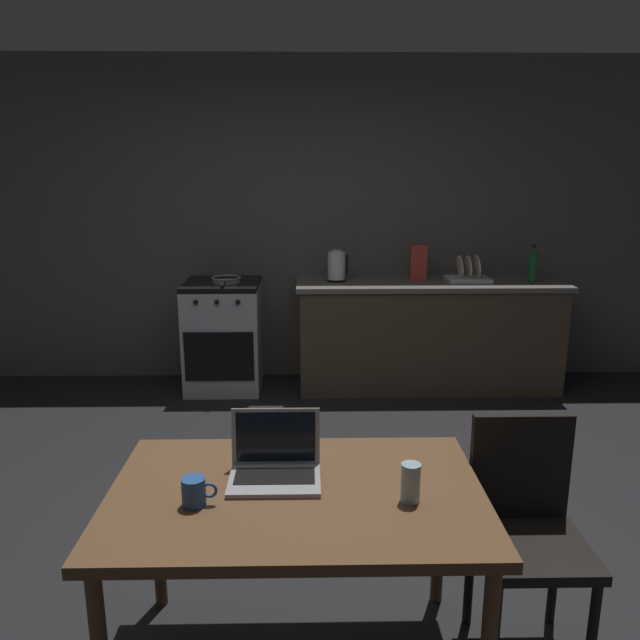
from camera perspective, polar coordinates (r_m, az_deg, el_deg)
The scene contains 14 objects.
ground_plane at distance 3.30m, azimuth -4.42°, elevation -19.15°, with size 12.00×12.00×0.00m, color black.
back_wall at distance 5.33m, azimuth 0.11°, elevation 8.91°, with size 6.40×0.10×2.67m, color #55534F.
kitchen_counter at distance 5.23m, azimuth 9.81°, elevation -1.27°, with size 2.16×0.64×0.89m.
stove_oven at distance 5.18m, azimuth -8.79°, elevation -1.40°, with size 0.60×0.62×0.89m.
dining_table at distance 2.25m, azimuth -2.15°, elevation -16.81°, with size 1.28×0.83×0.72m.
chair at distance 2.55m, azimuth 18.29°, elevation -16.99°, with size 0.40×0.40×0.90m.
laptop at distance 2.27m, azimuth -4.14°, elevation -13.15°, with size 0.32×0.24×0.23m.
electric_kettle at distance 5.02m, azimuth 1.53°, elevation 4.91°, with size 0.17×0.15×0.25m.
bottle at distance 5.28m, azimuth 18.90°, elevation 4.83°, with size 0.07×0.07×0.30m.
frying_pan at distance 5.05m, azimuth -8.59°, elevation 3.69°, with size 0.24×0.41×0.05m.
coffee_mug at distance 2.14m, azimuth -11.41°, elevation -15.13°, with size 0.12×0.08×0.09m.
drinking_glass at distance 2.14m, azimuth 8.28°, elevation -14.50°, with size 0.06×0.06×0.13m.
cereal_box at distance 5.11m, azimuth 8.98°, elevation 5.19°, with size 0.13×0.05×0.29m.
dish_rack at distance 5.19m, azimuth 13.39°, elevation 4.00°, with size 0.34×0.26×0.21m.
Camera 1 is at (0.19, -2.76, 1.80)m, focal length 35.01 mm.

